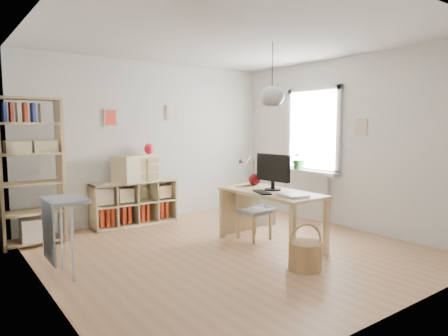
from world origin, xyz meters
TOP-DOWN VIEW (x-y plane):
  - ground at (0.00, 0.00)m, footprint 4.50×4.50m
  - room_shell at (0.55, -0.15)m, footprint 4.50×4.50m
  - window_unit at (2.23, 0.60)m, footprint 0.07×1.16m
  - radiator at (2.19, 0.60)m, footprint 0.10×0.80m
  - windowsill at (2.14, 0.60)m, footprint 0.22×1.20m
  - desk at (0.55, -0.15)m, footprint 0.70×1.50m
  - cube_shelf at (-0.47, 2.08)m, footprint 1.40×0.38m
  - tall_bookshelf at (-2.04, 1.80)m, footprint 0.80×0.38m
  - side_table at (-2.04, 0.35)m, footprint 0.40×0.55m
  - chair at (0.57, 0.27)m, footprint 0.39×0.39m
  - wicker_basket at (0.25, -1.05)m, footprint 0.38×0.38m
  - storage_chest at (1.21, 0.94)m, footprint 0.64×0.70m
  - monitor at (0.62, -0.11)m, footprint 0.23×0.57m
  - keyboard at (0.35, -0.19)m, footprint 0.28×0.40m
  - task_lamp at (0.64, 0.47)m, footprint 0.36×0.13m
  - yarn_ball at (0.70, 0.37)m, footprint 0.17×0.17m
  - paper_tray at (0.46, -0.63)m, footprint 0.31×0.37m
  - drawer_chest at (-0.43, 2.04)m, footprint 0.82×0.62m
  - red_vase at (-0.18, 2.04)m, footprint 0.15×0.15m
  - potted_plant at (2.12, 0.83)m, footprint 0.35×0.31m

SIDE VIEW (x-z plane):
  - ground at x=0.00m, z-range 0.00..0.00m
  - wicker_basket at x=0.25m, z-range -0.09..0.44m
  - storage_chest at x=1.21m, z-range -0.10..0.47m
  - cube_shelf at x=-0.47m, z-range -0.06..0.66m
  - radiator at x=2.19m, z-range 0.00..0.80m
  - chair at x=0.57m, z-range 0.05..0.83m
  - desk at x=0.55m, z-range 0.28..1.03m
  - side_table at x=-2.04m, z-range 0.24..1.09m
  - keyboard at x=0.35m, z-range 0.75..0.77m
  - paper_tray at x=0.46m, z-range 0.75..0.78m
  - windowsill at x=2.14m, z-range 0.80..0.86m
  - yarn_ball at x=0.70m, z-range 0.75..0.92m
  - drawer_chest at x=-0.43m, z-range 0.72..1.15m
  - task_lamp at x=0.64m, z-range 0.82..1.21m
  - monitor at x=0.62m, z-range 0.78..1.27m
  - potted_plant at x=2.12m, z-range 0.86..1.24m
  - tall_bookshelf at x=-2.04m, z-range 0.09..2.09m
  - red_vase at x=-0.18m, z-range 1.15..1.33m
  - window_unit at x=2.23m, z-range 0.82..2.28m
  - room_shell at x=0.55m, z-range -0.25..4.25m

